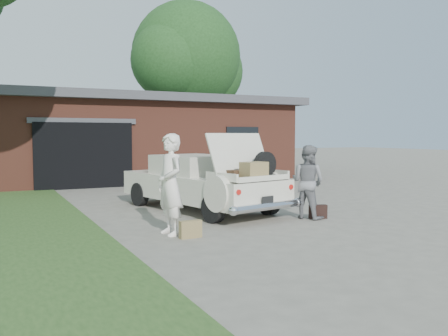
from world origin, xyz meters
name	(u,v)px	position (x,y,z in m)	size (l,w,h in m)	color
ground	(238,225)	(0.00, 0.00, 0.00)	(90.00, 90.00, 0.00)	gray
house	(129,138)	(0.98, 11.47, 1.67)	(12.80, 7.80, 3.30)	brown
tree_right	(188,61)	(6.04, 17.27, 6.01)	(7.09, 6.17, 9.36)	#38281E
sedan	(201,182)	(0.11, 2.02, 0.67)	(2.71, 4.84, 1.82)	beige
woman_left	(170,184)	(-1.50, -0.25, 0.91)	(0.66, 0.43, 1.81)	white
woman_right	(308,182)	(1.71, 0.02, 0.79)	(0.76, 0.59, 1.57)	gray
suitcase_left	(190,229)	(-1.28, -0.66, 0.15)	(0.40, 0.13, 0.31)	olive
suitcase_right	(318,212)	(1.89, -0.12, 0.15)	(0.38, 0.12, 0.30)	black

